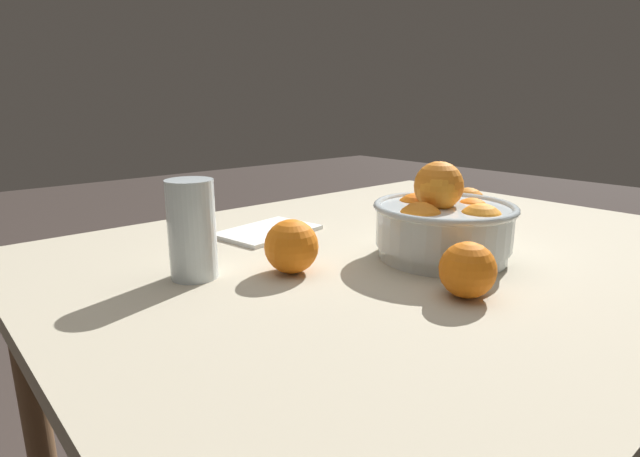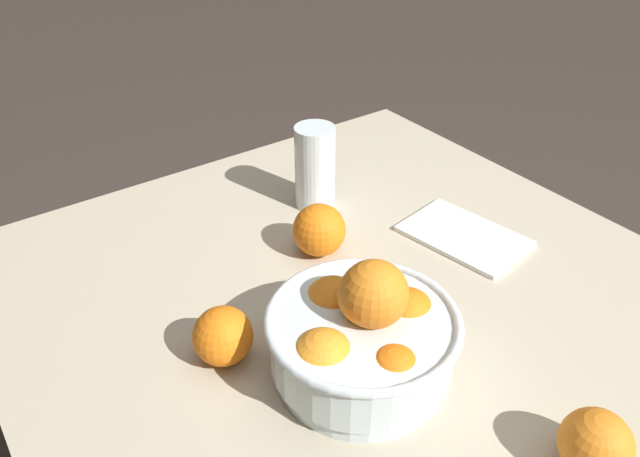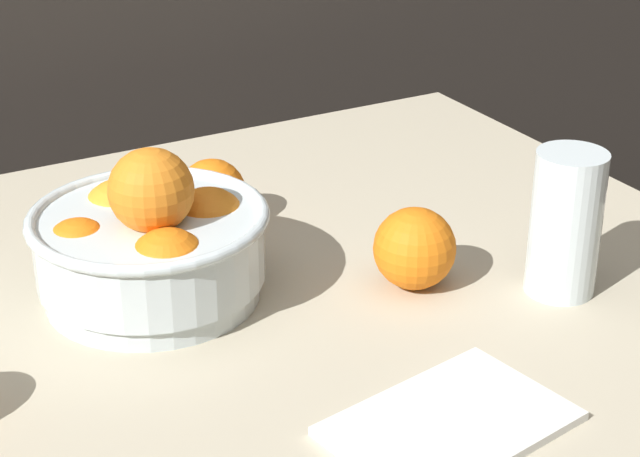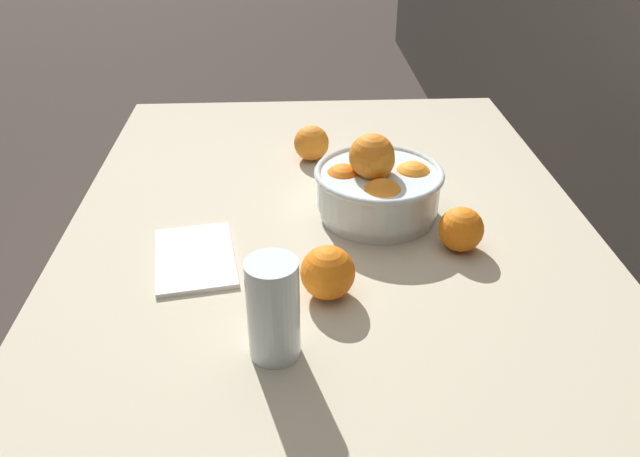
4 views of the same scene
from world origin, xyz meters
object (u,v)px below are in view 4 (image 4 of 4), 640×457
orange_loose_aside (311,143)px  orange_loose_near_bowl (328,272)px  fruit_bowl (378,185)px  orange_loose_front (461,229)px  juice_glass (274,313)px

orange_loose_aside → orange_loose_near_bowl: bearing=0.7°
fruit_bowl → orange_loose_front: 0.18m
orange_loose_front → orange_loose_aside: same height
orange_loose_near_bowl → orange_loose_aside: (-0.49, -0.01, -0.00)m
fruit_bowl → orange_loose_aside: bearing=-155.6°
juice_glass → orange_loose_aside: size_ratio=1.94×
juice_glass → orange_loose_near_bowl: bearing=147.4°
fruit_bowl → juice_glass: fruit_bowl is taller
fruit_bowl → orange_loose_aside: 0.27m
juice_glass → orange_loose_front: size_ratio=1.93×
fruit_bowl → orange_loose_front: bearing=46.3°
fruit_bowl → orange_loose_aside: (-0.25, -0.11, -0.02)m
juice_glass → orange_loose_near_bowl: juice_glass is taller
orange_loose_aside → orange_loose_front: bearing=33.0°
juice_glass → fruit_bowl: bearing=153.0°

